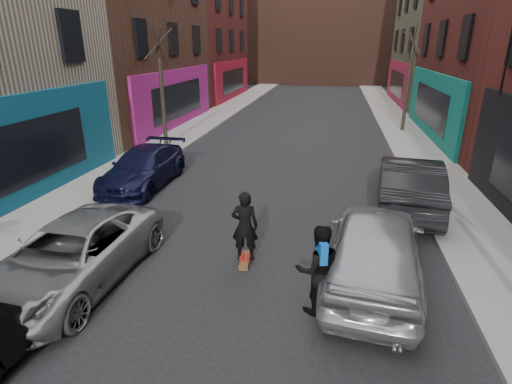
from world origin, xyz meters
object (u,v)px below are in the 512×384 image
at_px(tree_right_far, 410,70).
at_px(parked_right_far, 375,247).
at_px(tree_left_far, 161,78).
at_px(skateboard, 245,260).
at_px(parked_left_far, 72,255).
at_px(skateboarder, 245,226).
at_px(parked_left_end, 143,167).
at_px(pedestrian, 318,269).
at_px(parked_right_end, 409,183).

relative_size(tree_right_far, parked_right_far, 1.38).
height_order(tree_left_far, skateboard, tree_left_far).
relative_size(parked_left_far, skateboarder, 2.84).
bearing_deg(parked_left_end, tree_left_far, 105.10).
distance_m(tree_left_far, parked_left_end, 6.58).
relative_size(tree_left_far, pedestrian, 3.55).
xyz_separation_m(tree_left_far, parked_left_end, (1.60, -5.79, -2.70)).
bearing_deg(skateboard, skateboarder, 0.00).
height_order(parked_left_far, parked_right_far, parked_right_far).
distance_m(tree_right_far, skateboard, 17.92).
relative_size(tree_left_far, skateboarder, 3.79).
height_order(parked_right_end, skateboarder, skateboarder).
relative_size(tree_right_far, skateboarder, 3.96).
xyz_separation_m(tree_right_far, parked_left_end, (-10.80, -11.79, -2.85)).
bearing_deg(tree_right_far, skateboard, -109.70).
xyz_separation_m(parked_right_far, skateboard, (-2.93, 0.23, -0.79)).
bearing_deg(pedestrian, skateboarder, -59.47).
xyz_separation_m(parked_left_far, parked_right_end, (7.80, 5.88, 0.15)).
relative_size(tree_right_far, parked_right_end, 1.35).
distance_m(parked_left_end, pedestrian, 9.16).
bearing_deg(tree_left_far, parked_right_far, -48.91).
bearing_deg(tree_left_far, pedestrian, -55.72).
bearing_deg(tree_left_far, parked_left_end, -74.55).
height_order(parked_right_end, skateboard, parked_right_end).
xyz_separation_m(tree_right_far, pedestrian, (-4.16, -18.09, -2.61)).
relative_size(parked_left_end, parked_right_end, 0.93).
distance_m(parked_right_far, skateboard, 3.04).
height_order(tree_right_far, parked_right_end, tree_right_far).
bearing_deg(tree_right_far, parked_right_end, -97.46).
relative_size(parked_right_end, pedestrian, 2.75).
bearing_deg(skateboarder, parked_right_end, -140.26).
distance_m(parked_right_end, skateboard, 6.17).
bearing_deg(parked_right_end, parked_left_end, 3.18).
relative_size(parked_right_far, skateboard, 6.16).
height_order(parked_right_far, pedestrian, pedestrian).
bearing_deg(skateboarder, skateboard, 180.00).
relative_size(parked_left_far, pedestrian, 2.66).
bearing_deg(parked_right_end, parked_left_far, 42.94).
xyz_separation_m(tree_right_far, parked_left_far, (-9.40, -18.11, -2.85)).
xyz_separation_m(tree_right_far, skateboard, (-5.93, -16.55, -3.48)).
distance_m(parked_left_far, skateboard, 3.86).
bearing_deg(parked_left_far, skateboarder, 25.89).
distance_m(skateboard, pedestrian, 2.50).
xyz_separation_m(parked_left_end, pedestrian, (6.64, -6.30, 0.24)).
bearing_deg(pedestrian, parked_right_end, -131.96).
height_order(tree_left_far, parked_left_far, tree_left_far).
bearing_deg(parked_right_far, tree_left_far, -42.32).
bearing_deg(parked_left_far, pedestrian, 1.92).
height_order(tree_right_far, skateboard, tree_right_far).
distance_m(tree_left_far, pedestrian, 14.84).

